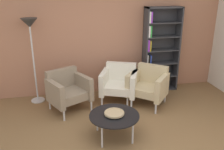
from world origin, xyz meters
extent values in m
cube|color=#A87056|center=(0.00, 2.46, 1.45)|extent=(6.40, 0.12, 2.90)
cube|color=#333338|center=(1.02, 2.23, 0.95)|extent=(0.03, 0.30, 1.90)
cube|color=#333338|center=(1.79, 2.23, 0.95)|extent=(0.03, 0.30, 1.90)
cube|color=#333338|center=(1.40, 2.23, 1.89)|extent=(0.80, 0.30, 0.03)
cube|color=#333338|center=(1.40, 2.23, 0.01)|extent=(0.80, 0.30, 0.03)
cube|color=#333338|center=(1.40, 2.37, 0.95)|extent=(0.80, 0.02, 1.90)
cube|color=#333338|center=(1.40, 2.23, 0.34)|extent=(0.76, 0.28, 0.02)
cube|color=#333338|center=(1.40, 2.23, 0.64)|extent=(0.76, 0.28, 0.02)
cube|color=#333338|center=(1.40, 2.23, 0.95)|extent=(0.76, 0.28, 0.02)
cube|color=#333338|center=(1.40, 2.23, 1.26)|extent=(0.76, 0.28, 0.02)
cube|color=#333338|center=(1.40, 2.23, 1.56)|extent=(0.76, 0.28, 0.02)
cube|color=purple|center=(1.05, 2.19, 0.17)|extent=(0.03, 0.19, 0.26)
cube|color=green|center=(1.08, 2.18, 0.13)|extent=(0.03, 0.19, 0.18)
cube|color=purple|center=(1.12, 2.19, 0.16)|extent=(0.04, 0.20, 0.24)
cube|color=olive|center=(1.05, 2.19, 0.45)|extent=(0.03, 0.20, 0.19)
cube|color=olive|center=(1.08, 2.22, 0.47)|extent=(0.02, 0.25, 0.25)
cube|color=white|center=(1.12, 2.22, 0.47)|extent=(0.04, 0.25, 0.25)
cube|color=white|center=(1.05, 2.22, 0.77)|extent=(0.03, 0.25, 0.22)
cube|color=black|center=(1.09, 2.21, 0.76)|extent=(0.04, 0.24, 0.21)
cube|color=blue|center=(1.12, 2.21, 0.76)|extent=(0.02, 0.23, 0.21)
cube|color=purple|center=(1.05, 2.19, 1.09)|extent=(0.04, 0.19, 0.25)
cube|color=yellow|center=(1.10, 2.19, 1.08)|extent=(0.02, 0.19, 0.23)
cube|color=white|center=(1.05, 2.18, 1.39)|extent=(0.04, 0.18, 0.24)
cube|color=green|center=(1.10, 2.22, 1.39)|extent=(0.02, 0.25, 0.25)
cube|color=white|center=(1.05, 2.19, 1.69)|extent=(0.04, 0.21, 0.24)
cube|color=purple|center=(1.09, 2.19, 1.69)|extent=(0.03, 0.19, 0.23)
cylinder|color=black|center=(-0.05, 0.51, 0.39)|extent=(0.80, 0.80, 0.02)
cylinder|color=silver|center=(-0.29, 0.27, 0.19)|extent=(0.03, 0.03, 0.38)
cylinder|color=silver|center=(0.19, 0.27, 0.19)|extent=(0.03, 0.03, 0.38)
cylinder|color=silver|center=(-0.29, 0.75, 0.19)|extent=(0.03, 0.03, 0.38)
cylinder|color=silver|center=(0.19, 0.75, 0.19)|extent=(0.03, 0.03, 0.38)
cylinder|color=tan|center=(-0.05, 0.51, 0.41)|extent=(0.13, 0.13, 0.02)
cylinder|color=tan|center=(-0.05, 0.51, 0.43)|extent=(0.32, 0.32, 0.02)
torus|color=tan|center=(-0.05, 0.51, 0.44)|extent=(0.32, 0.32, 0.02)
cube|color=white|center=(0.32, 1.76, 0.32)|extent=(0.81, 0.78, 0.16)
cube|color=white|center=(0.42, 2.01, 0.59)|extent=(0.64, 0.36, 0.38)
cube|color=white|center=(0.02, 1.86, 0.43)|extent=(0.33, 0.61, 0.46)
cube|color=white|center=(0.60, 1.62, 0.43)|extent=(0.33, 0.61, 0.46)
cylinder|color=silver|center=(-0.08, 1.59, 0.12)|extent=(0.04, 0.04, 0.24)
cylinder|color=silver|center=(0.48, 1.36, 0.12)|extent=(0.04, 0.04, 0.24)
cylinder|color=silver|center=(0.14, 2.12, 0.12)|extent=(0.04, 0.04, 0.24)
cylinder|color=silver|center=(0.70, 1.89, 0.12)|extent=(0.04, 0.04, 0.24)
cube|color=gray|center=(-0.72, 1.60, 0.32)|extent=(0.84, 0.81, 0.16)
cube|color=gray|center=(-0.84, 1.84, 0.59)|extent=(0.62, 0.40, 0.38)
cube|color=gray|center=(-0.98, 1.44, 0.43)|extent=(0.37, 0.60, 0.46)
cube|color=gray|center=(-0.43, 1.72, 0.43)|extent=(0.37, 0.60, 0.46)
cylinder|color=silver|center=(-0.84, 1.18, 0.12)|extent=(0.04, 0.04, 0.24)
cylinder|color=silver|center=(-0.31, 1.46, 0.12)|extent=(0.04, 0.04, 0.24)
cylinder|color=silver|center=(-1.11, 1.70, 0.12)|extent=(0.04, 0.04, 0.24)
cylinder|color=silver|center=(-0.57, 1.97, 0.12)|extent=(0.04, 0.04, 0.24)
cube|color=#C6B289|center=(0.86, 1.52, 0.32)|extent=(0.86, 0.86, 0.16)
cube|color=#C6B289|center=(1.03, 1.73, 0.59)|extent=(0.57, 0.51, 0.38)
cube|color=#C6B289|center=(0.61, 1.71, 0.43)|extent=(0.48, 0.54, 0.46)
cube|color=#C6B289|center=(1.08, 1.31, 0.43)|extent=(0.48, 0.54, 0.46)
cylinder|color=silver|center=(0.43, 1.48, 0.12)|extent=(0.04, 0.04, 0.24)
cylinder|color=silver|center=(0.89, 1.09, 0.12)|extent=(0.04, 0.04, 0.24)
cylinder|color=silver|center=(0.81, 1.92, 0.12)|extent=(0.04, 0.04, 0.24)
cylinder|color=silver|center=(1.26, 1.53, 0.12)|extent=(0.04, 0.04, 0.24)
cylinder|color=silver|center=(-1.37, 2.13, 0.01)|extent=(0.28, 0.28, 0.02)
cylinder|color=silver|center=(-1.37, 2.13, 0.85)|extent=(0.03, 0.03, 1.65)
cone|color=#2D2D2D|center=(-1.37, 2.13, 1.65)|extent=(0.32, 0.32, 0.18)
camera|label=1|loc=(-0.79, -2.85, 2.33)|focal=39.50mm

